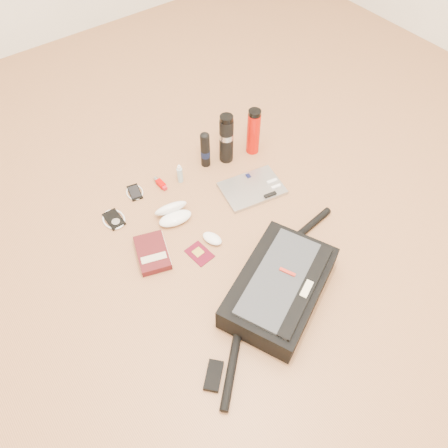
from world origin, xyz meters
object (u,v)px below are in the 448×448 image
object	(u,v)px
laptop	(252,188)
thermos_red	(253,132)
messenger_bag	(280,287)
book	(153,253)
thermos_black	(226,139)

from	to	relation	value
laptop	thermos_red	distance (m)	0.29
messenger_bag	book	size ratio (longest dim) A/B	4.13
messenger_bag	laptop	bearing A→B (deg)	36.67
messenger_bag	thermos_black	bearing A→B (deg)	43.30
book	messenger_bag	bearing A→B (deg)	-38.74
book	thermos_black	world-z (taller)	thermos_black
book	laptop	bearing A→B (deg)	22.23
messenger_bag	book	bearing A→B (deg)	98.26
thermos_black	thermos_red	distance (m)	0.15
laptop	thermos_black	size ratio (longest dim) A/B	1.19
messenger_bag	thermos_black	distance (m)	0.80
messenger_bag	thermos_red	world-z (taller)	thermos_red
messenger_bag	thermos_black	xyz separation A→B (m)	(0.30, 0.74, 0.07)
laptop	thermos_black	world-z (taller)	thermos_black
book	thermos_black	bearing A→B (deg)	43.59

